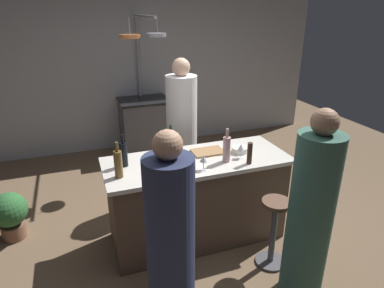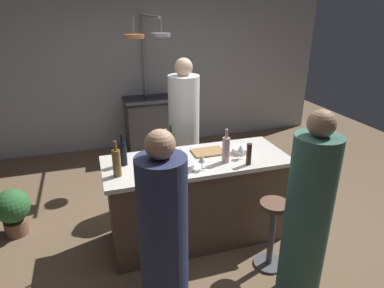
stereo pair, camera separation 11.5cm
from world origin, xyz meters
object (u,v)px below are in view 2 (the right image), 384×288
(pepper_mill, at_px, (249,154))
(wine_bottle_white, at_px, (166,148))
(wine_glass_near_left_guest, at_px, (202,159))
(wine_glass_by_chef, at_px, (241,149))
(mixing_bowl_ceramic, at_px, (240,150))
(wine_bottle_red, at_px, (171,143))
(bar_stool_left, at_px, (164,254))
(wine_bottle_amber, at_px, (117,162))
(wine_glass_near_right_guest, at_px, (181,152))
(potted_plant, at_px, (13,209))
(mixing_bowl_steel, at_px, (185,167))
(cutting_board, at_px, (208,152))
(wine_bottle_rose, at_px, (226,149))
(stove_range, at_px, (150,125))
(wine_bottle_dark, at_px, (123,153))
(guest_right, at_px, (307,220))
(bar_stool_right, at_px, (272,231))
(chef, at_px, (184,136))
(guest_left, at_px, (164,246))

(pepper_mill, xyz_separation_m, wine_bottle_white, (-0.70, 0.35, 0.01))
(wine_bottle_white, distance_m, wine_glass_near_left_guest, 0.41)
(wine_glass_by_chef, relative_size, mixing_bowl_ceramic, 0.91)
(wine_bottle_white, height_order, wine_glass_near_left_guest, wine_bottle_white)
(pepper_mill, xyz_separation_m, wine_bottle_red, (-0.63, 0.45, 0.02))
(bar_stool_left, bearing_deg, wine_bottle_amber, 119.14)
(bar_stool_left, height_order, wine_glass_near_right_guest, wine_glass_near_right_guest)
(bar_stool_left, height_order, potted_plant, bar_stool_left)
(mixing_bowl_ceramic, bearing_deg, wine_bottle_red, 164.74)
(wine_bottle_amber, distance_m, mixing_bowl_steel, 0.60)
(wine_bottle_amber, distance_m, wine_glass_near_right_guest, 0.61)
(wine_glass_by_chef, bearing_deg, cutting_board, 137.42)
(bar_stool_left, xyz_separation_m, wine_bottle_rose, (0.73, 0.48, 0.65))
(stove_range, bearing_deg, mixing_bowl_steel, -93.81)
(wine_bottle_dark, bearing_deg, wine_glass_by_chef, -10.58)
(guest_right, relative_size, bar_stool_left, 2.40)
(wine_glass_by_chef, relative_size, mixing_bowl_steel, 0.86)
(potted_plant, relative_size, mixing_bowl_steel, 3.06)
(guest_right, bearing_deg, bar_stool_right, 95.37)
(cutting_board, xyz_separation_m, mixing_bowl_steel, (-0.33, -0.30, 0.02))
(wine_glass_near_right_guest, distance_m, mixing_bowl_ceramic, 0.63)
(chef, distance_m, potted_plant, 2.04)
(wine_bottle_white, bearing_deg, wine_bottle_amber, -156.72)
(stove_range, relative_size, wine_glass_near_right_guest, 6.10)
(stove_range, relative_size, mixing_bowl_ceramic, 5.58)
(guest_right, distance_m, wine_bottle_red, 1.45)
(wine_bottle_rose, distance_m, mixing_bowl_steel, 0.43)
(guest_right, height_order, wine_bottle_dark, guest_right)
(wine_bottle_rose, bearing_deg, wine_glass_near_right_guest, 163.85)
(chef, bearing_deg, wine_bottle_rose, -84.03)
(stove_range, relative_size, guest_left, 0.56)
(wine_bottle_red, bearing_deg, wine_bottle_rose, -36.60)
(bar_stool_right, distance_m, bar_stool_left, 1.00)
(wine_bottle_white, bearing_deg, guest_left, -104.83)
(potted_plant, bearing_deg, pepper_mill, -21.51)
(chef, bearing_deg, wine_bottle_dark, -135.77)
(bar_stool_left, relative_size, cutting_board, 2.12)
(chef, relative_size, wine_glass_near_right_guest, 11.93)
(pepper_mill, relative_size, wine_glass_near_right_guest, 1.44)
(wine_bottle_dark, bearing_deg, pepper_mill, -17.35)
(wine_bottle_dark, distance_m, wine_glass_near_left_guest, 0.73)
(bar_stool_left, distance_m, wine_glass_near_left_guest, 0.87)
(wine_bottle_white, bearing_deg, wine_bottle_rose, -24.19)
(bar_stool_right, distance_m, wine_glass_near_right_guest, 1.10)
(guest_left, relative_size, wine_bottle_dark, 5.16)
(wine_bottle_red, xyz_separation_m, wine_glass_by_chef, (0.61, -0.31, -0.02))
(bar_stool_right, bearing_deg, wine_bottle_white, 138.17)
(chef, distance_m, wine_bottle_amber, 1.37)
(guest_right, xyz_separation_m, bar_stool_left, (-1.04, 0.39, -0.38))
(guest_left, bearing_deg, wine_glass_by_chef, 41.25)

